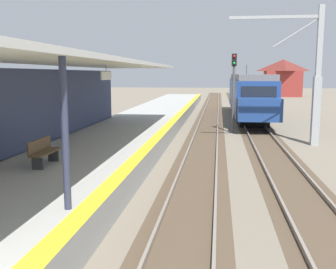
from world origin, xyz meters
The scene contains 9 objects.
station_platform centered at (-2.50, 16.00, 0.45)m, with size 5.00×80.00×0.91m.
station_building_with_canopy centered at (-4.30, 11.73, 2.66)m, with size 4.85×24.00×4.43m.
track_pair_nearest_platform centered at (1.90, 20.00, 0.05)m, with size 2.34×120.00×0.16m.
track_pair_middle centered at (5.30, 20.00, 0.05)m, with size 2.34×120.00×0.16m.
approaching_train centered at (5.30, 32.51, 2.18)m, with size 2.93×19.60×4.76m.
rail_signal_post centered at (3.61, 23.31, 3.19)m, with size 0.32×0.34×5.20m.
catenary_pylon_far_side centered at (7.63, 19.26, 3.60)m, with size 5.00×0.40×7.50m.
platform_bench centered at (-3.06, 9.12, 1.37)m, with size 0.45×1.60×0.88m.
distant_trackside_house centered at (13.67, 68.11, 3.34)m, with size 6.60×5.28×6.40m.
Camera 1 is at (2.65, -2.93, 3.89)m, focal length 41.91 mm.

